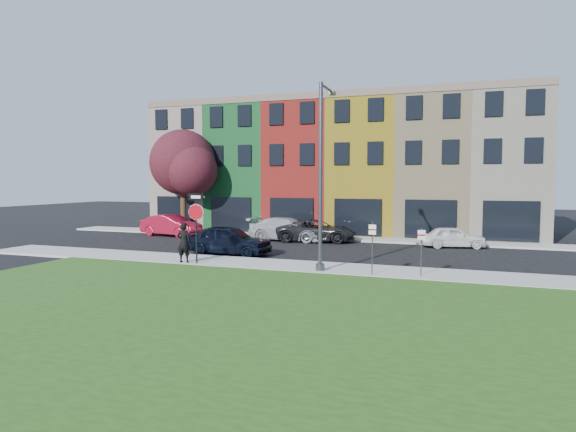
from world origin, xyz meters
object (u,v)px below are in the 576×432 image
at_px(stop_sign, 196,214).
at_px(street_lamp, 322,177).
at_px(man, 184,242).
at_px(sedan_near, 229,240).

distance_m(stop_sign, street_lamp, 6.44).
bearing_deg(stop_sign, man, -160.69).
bearing_deg(street_lamp, sedan_near, 150.08).
bearing_deg(sedan_near, street_lamp, -115.58).
distance_m(stop_sign, sedan_near, 4.11).
bearing_deg(man, sedan_near, -106.30).
height_order(sedan_near, street_lamp, street_lamp).
bearing_deg(sedan_near, man, 174.24).
height_order(stop_sign, man, stop_sign).
bearing_deg(man, stop_sign, 173.02).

